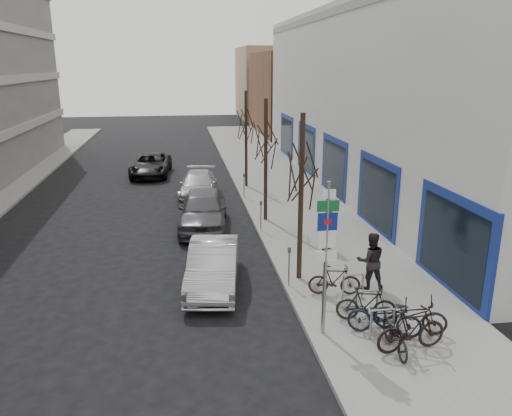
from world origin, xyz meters
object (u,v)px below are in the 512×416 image
object	(u,v)px
meter_back	(244,183)
bike_mid_inner	(366,304)
bike_near_right	(412,330)
parked_car_back	(198,185)
parked_car_front	(213,266)
meter_mid	(261,213)
meter_front	(289,262)
parked_car_mid	(203,209)
tree_near	(302,159)
bike_far_curb	(410,311)
pedestrian_far	(371,260)
highway_sign_pole	(326,250)
bike_rack	(367,301)
bike_near_left	(396,332)
pedestrian_near	(327,230)
bike_mid_curb	(385,314)
lane_car	(151,165)
tree_mid	(266,132)
tree_far	(246,116)
bike_far_inner	(334,280)

from	to	relation	value
meter_back	bike_mid_inner	xyz separation A→B (m)	(1.58, -13.55, -0.27)
bike_near_right	parked_car_back	xyz separation A→B (m)	(-4.47, 15.96, -0.04)
parked_car_front	bike_near_right	bearing A→B (deg)	-38.72
bike_near_right	meter_mid	bearing A→B (deg)	5.19
meter_mid	bike_mid_inner	xyz separation A→B (m)	(1.58, -8.05, -0.27)
meter_front	parked_car_mid	size ratio (longest dim) A/B	0.26
parked_car_front	meter_front	bearing A→B (deg)	-6.11
tree_near	bike_far_curb	world-z (taller)	tree_near
pedestrian_far	meter_front	bearing A→B (deg)	-6.61
highway_sign_pole	bike_rack	world-z (taller)	highway_sign_pole
bike_near_left	pedestrian_near	xyz separation A→B (m)	(0.30, 6.91, 0.28)
bike_mid_curb	lane_car	xyz separation A→B (m)	(-6.91, 21.20, -0.03)
bike_near_right	bike_mid_inner	world-z (taller)	bike_near_right
tree_near	parked_car_front	size ratio (longest dim) A/B	1.27
tree_mid	pedestrian_far	xyz separation A→B (m)	(1.99, -7.60, -3.03)
bike_far_curb	parked_car_mid	world-z (taller)	parked_car_mid
tree_far	lane_car	world-z (taller)	tree_far
tree_near	tree_mid	distance (m)	6.50
highway_sign_pole	tree_near	world-z (taller)	tree_near
parked_car_back	parked_car_mid	bearing A→B (deg)	-83.79
bike_mid_inner	tree_far	bearing A→B (deg)	17.52
highway_sign_pole	bike_mid_curb	distance (m)	2.33
meter_mid	bike_mid_inner	distance (m)	8.21
meter_mid	bike_near_left	distance (m)	9.72
meter_back	bike_mid_inner	world-z (taller)	meter_back
highway_sign_pole	bike_far_inner	bearing A→B (deg)	65.74
meter_mid	lane_car	size ratio (longest dim) A/B	0.25
bike_rack	lane_car	xyz separation A→B (m)	(-6.78, 20.28, 0.04)
meter_back	pedestrian_far	xyz separation A→B (m)	(2.44, -11.60, 0.16)
parked_car_mid	parked_car_back	world-z (taller)	parked_car_mid
meter_mid	lane_car	distance (m)	13.40
tree_far	bike_near_right	world-z (taller)	tree_far
bike_rack	tree_mid	xyz separation A→B (m)	(-1.20, 9.40, 3.44)
tree_far	pedestrian_near	xyz separation A→B (m)	(1.62, -10.64, -3.18)
tree_near	lane_car	size ratio (longest dim) A/B	1.10
highway_sign_pole	meter_mid	distance (m)	8.65
parked_car_mid	parked_car_back	bearing A→B (deg)	95.37
meter_front	tree_near	bearing A→B (deg)	48.01
highway_sign_pole	parked_car_front	bearing A→B (deg)	125.88
tree_mid	meter_back	distance (m)	5.13
bike_far_curb	parked_car_back	size ratio (longest dim) A/B	0.40
bike_rack	tree_far	xyz separation A→B (m)	(-1.20, 15.90, 3.44)
bike_mid_curb	parked_car_front	bearing A→B (deg)	70.21
meter_back	bike_near_left	distance (m)	15.16
bike_near_right	pedestrian_far	xyz separation A→B (m)	(0.31, 3.54, 0.36)
tree_far	bike_mid_curb	distance (m)	17.21
highway_sign_pole	lane_car	xyz separation A→B (m)	(-5.38, 20.89, -1.76)
bike_mid_curb	bike_far_inner	world-z (taller)	bike_mid_curb
tree_mid	meter_back	xyz separation A→B (m)	(-0.45, 4.00, -3.19)
bike_far_inner	tree_near	bearing A→B (deg)	40.05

